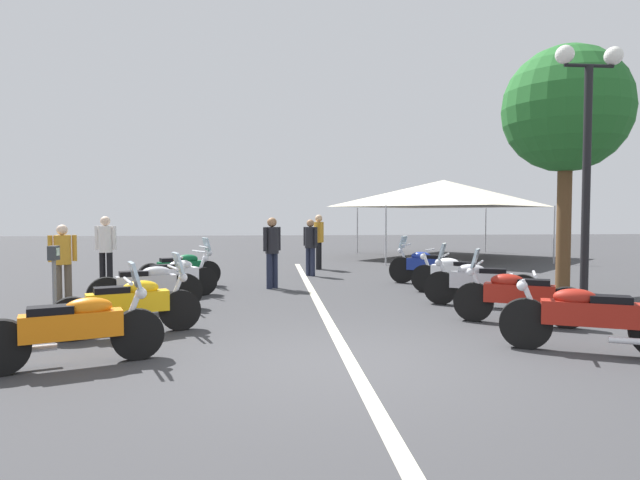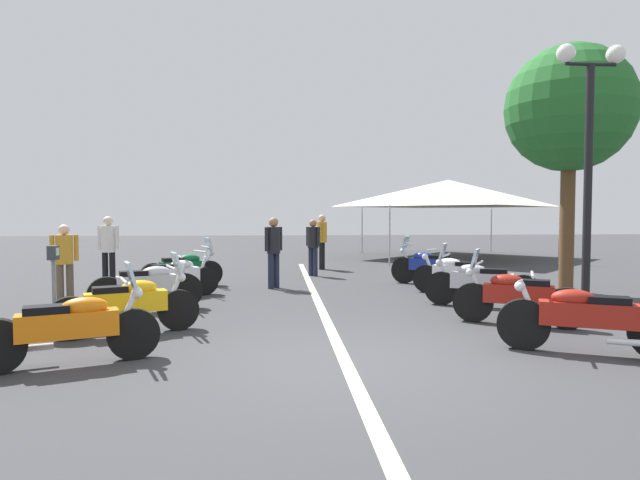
{
  "view_description": "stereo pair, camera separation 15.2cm",
  "coord_description": "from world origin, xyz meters",
  "px_view_note": "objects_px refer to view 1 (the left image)",
  "views": [
    {
      "loc": [
        -6.2,
        0.95,
        1.77
      ],
      "look_at": [
        4.04,
        0.0,
        1.28
      ],
      "focal_mm": 30.04,
      "sensor_mm": 36.0,
      "label": 1
    },
    {
      "loc": [
        -6.2,
        0.8,
        1.77
      ],
      "look_at": [
        4.04,
        0.0,
        1.28
      ],
      "focal_mm": 30.04,
      "sensor_mm": 36.0,
      "label": 2
    }
  ],
  "objects_px": {
    "motorcycle_left_row_4": "(181,269)",
    "bystander_4": "(319,237)",
    "bystander_2": "(272,247)",
    "bystander_3": "(63,258)",
    "event_tent": "(444,193)",
    "street_lamp_twin_globe": "(588,131)",
    "motorcycle_right_row_2": "(479,282)",
    "motorcycle_left_row_2": "(147,286)",
    "motorcycle_right_row_0": "(588,317)",
    "motorcycle_right_row_4": "(427,266)",
    "motorcycle_right_row_1": "(517,296)",
    "motorcycle_left_row_0": "(75,327)",
    "parking_meter": "(54,271)",
    "roadside_tree_0": "(566,111)",
    "bystander_0": "(310,243)",
    "motorcycle_left_row_3": "(174,277)",
    "motorcycle_right_row_3": "(455,274)",
    "motorcycle_left_row_1": "(130,304)",
    "bystander_1": "(106,246)"
  },
  "relations": [
    {
      "from": "motorcycle_right_row_3",
      "to": "motorcycle_left_row_1",
      "type": "bearing_deg",
      "value": 65.07
    },
    {
      "from": "bystander_4",
      "to": "motorcycle_left_row_2",
      "type": "bearing_deg",
      "value": 82.51
    },
    {
      "from": "motorcycle_left_row_0",
      "to": "motorcycle_right_row_2",
      "type": "height_order",
      "value": "motorcycle_right_row_2"
    },
    {
      "from": "roadside_tree_0",
      "to": "parking_meter",
      "type": "bearing_deg",
      "value": 107.62
    },
    {
      "from": "motorcycle_right_row_0",
      "to": "motorcycle_right_row_1",
      "type": "height_order",
      "value": "motorcycle_right_row_1"
    },
    {
      "from": "motorcycle_left_row_4",
      "to": "street_lamp_twin_globe",
      "type": "bearing_deg",
      "value": -53.42
    },
    {
      "from": "parking_meter",
      "to": "motorcycle_right_row_4",
      "type": "bearing_deg",
      "value": 34.91
    },
    {
      "from": "motorcycle_left_row_0",
      "to": "bystander_0",
      "type": "relative_size",
      "value": 1.2
    },
    {
      "from": "motorcycle_left_row_4",
      "to": "bystander_4",
      "type": "distance_m",
      "value": 5.55
    },
    {
      "from": "motorcycle_right_row_1",
      "to": "bystander_3",
      "type": "distance_m",
      "value": 8.59
    },
    {
      "from": "motorcycle_left_row_2",
      "to": "parking_meter",
      "type": "distance_m",
      "value": 1.8
    },
    {
      "from": "motorcycle_right_row_0",
      "to": "motorcycle_left_row_0",
      "type": "bearing_deg",
      "value": 25.04
    },
    {
      "from": "motorcycle_right_row_2",
      "to": "street_lamp_twin_globe",
      "type": "relative_size",
      "value": 0.42
    },
    {
      "from": "motorcycle_right_row_0",
      "to": "motorcycle_right_row_4",
      "type": "bearing_deg",
      "value": -64.4
    },
    {
      "from": "motorcycle_right_row_0",
      "to": "bystander_0",
      "type": "xyz_separation_m",
      "value": [
        8.98,
        2.88,
        0.49
      ]
    },
    {
      "from": "bystander_1",
      "to": "motorcycle_left_row_2",
      "type": "bearing_deg",
      "value": 34.47
    },
    {
      "from": "motorcycle_right_row_1",
      "to": "street_lamp_twin_globe",
      "type": "distance_m",
      "value": 3.29
    },
    {
      "from": "street_lamp_twin_globe",
      "to": "bystander_0",
      "type": "bearing_deg",
      "value": 34.62
    },
    {
      "from": "motorcycle_left_row_2",
      "to": "motorcycle_right_row_0",
      "type": "bearing_deg",
      "value": -50.25
    },
    {
      "from": "motorcycle_right_row_2",
      "to": "event_tent",
      "type": "height_order",
      "value": "event_tent"
    },
    {
      "from": "bystander_3",
      "to": "bystander_4",
      "type": "height_order",
      "value": "bystander_4"
    },
    {
      "from": "motorcycle_left_row_3",
      "to": "parking_meter",
      "type": "distance_m",
      "value": 3.26
    },
    {
      "from": "bystander_4",
      "to": "motorcycle_right_row_1",
      "type": "bearing_deg",
      "value": 124.83
    },
    {
      "from": "bystander_0",
      "to": "motorcycle_right_row_0",
      "type": "bearing_deg",
      "value": -114.08
    },
    {
      "from": "motorcycle_right_row_2",
      "to": "bystander_3",
      "type": "bearing_deg",
      "value": 18.59
    },
    {
      "from": "motorcycle_left_row_0",
      "to": "roadside_tree_0",
      "type": "relative_size",
      "value": 0.35
    },
    {
      "from": "bystander_2",
      "to": "bystander_3",
      "type": "bearing_deg",
      "value": -108.95
    },
    {
      "from": "bystander_4",
      "to": "motorcycle_left_row_1",
      "type": "bearing_deg",
      "value": 88.57
    },
    {
      "from": "motorcycle_right_row_4",
      "to": "roadside_tree_0",
      "type": "xyz_separation_m",
      "value": [
        -1.42,
        -2.81,
        3.67
      ]
    },
    {
      "from": "motorcycle_left_row_2",
      "to": "motorcycle_left_row_3",
      "type": "bearing_deg",
      "value": 62.56
    },
    {
      "from": "motorcycle_left_row_4",
      "to": "street_lamp_twin_globe",
      "type": "distance_m",
      "value": 9.19
    },
    {
      "from": "motorcycle_right_row_2",
      "to": "motorcycle_right_row_1",
      "type": "bearing_deg",
      "value": 115.26
    },
    {
      "from": "street_lamp_twin_globe",
      "to": "bystander_2",
      "type": "bearing_deg",
      "value": 55.25
    },
    {
      "from": "parking_meter",
      "to": "motorcycle_left_row_1",
      "type": "bearing_deg",
      "value": -20.8
    },
    {
      "from": "motorcycle_right_row_3",
      "to": "event_tent",
      "type": "bearing_deg",
      "value": -71.32
    },
    {
      "from": "motorcycle_left_row_2",
      "to": "motorcycle_right_row_0",
      "type": "distance_m",
      "value": 7.19
    },
    {
      "from": "event_tent",
      "to": "street_lamp_twin_globe",
      "type": "bearing_deg",
      "value": 172.92
    },
    {
      "from": "motorcycle_right_row_0",
      "to": "motorcycle_right_row_4",
      "type": "relative_size",
      "value": 1.16
    },
    {
      "from": "motorcycle_left_row_0",
      "to": "street_lamp_twin_globe",
      "type": "distance_m",
      "value": 8.7
    },
    {
      "from": "bystander_2",
      "to": "parking_meter",
      "type": "bearing_deg",
      "value": -79.95
    },
    {
      "from": "motorcycle_left_row_2",
      "to": "bystander_4",
      "type": "xyz_separation_m",
      "value": [
        7.31,
        -3.8,
        0.58
      ]
    },
    {
      "from": "motorcycle_right_row_3",
      "to": "parking_meter",
      "type": "relative_size",
      "value": 1.35
    },
    {
      "from": "motorcycle_left_row_0",
      "to": "roadside_tree_0",
      "type": "distance_m",
      "value": 11.13
    },
    {
      "from": "motorcycle_right_row_1",
      "to": "roadside_tree_0",
      "type": "distance_m",
      "value": 5.82
    },
    {
      "from": "motorcycle_left_row_0",
      "to": "parking_meter",
      "type": "relative_size",
      "value": 1.53
    },
    {
      "from": "motorcycle_left_row_0",
      "to": "motorcycle_right_row_4",
      "type": "bearing_deg",
      "value": 25.81
    },
    {
      "from": "motorcycle_right_row_2",
      "to": "event_tent",
      "type": "distance_m",
      "value": 12.21
    },
    {
      "from": "motorcycle_left_row_3",
      "to": "roadside_tree_0",
      "type": "height_order",
      "value": "roadside_tree_0"
    },
    {
      "from": "motorcycle_right_row_4",
      "to": "parking_meter",
      "type": "bearing_deg",
      "value": 66.48
    },
    {
      "from": "motorcycle_left_row_1",
      "to": "motorcycle_right_row_3",
      "type": "relative_size",
      "value": 1.16
    }
  ]
}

